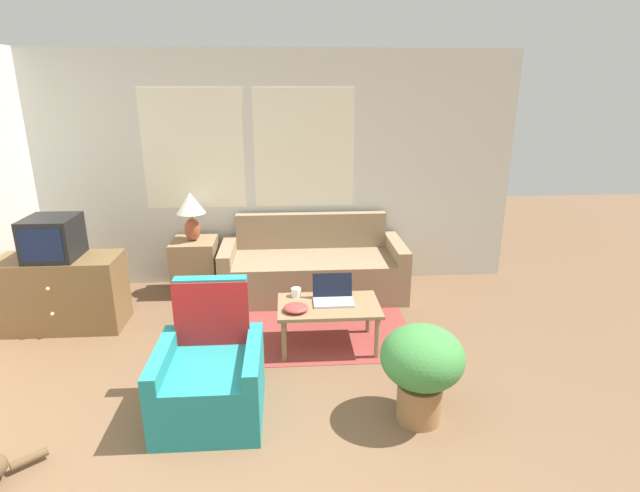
{
  "coord_description": "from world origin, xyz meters",
  "views": [
    {
      "loc": [
        0.33,
        -2.01,
        2.22
      ],
      "look_at": [
        0.64,
        2.53,
        0.75
      ],
      "focal_mm": 28.0,
      "sensor_mm": 36.0,
      "label": 1
    }
  ],
  "objects_px": {
    "table_lamp": "(191,210)",
    "coffee_table": "(329,309)",
    "television": "(52,238)",
    "couch": "(313,270)",
    "snack_bowl": "(296,308)",
    "cup_navy": "(296,292)",
    "armchair": "(211,378)",
    "laptop": "(333,296)",
    "potted_plant": "(422,364)"
  },
  "relations": [
    {
      "from": "table_lamp",
      "to": "snack_bowl",
      "type": "bearing_deg",
      "value": -52.95
    },
    {
      "from": "television",
      "to": "laptop",
      "type": "bearing_deg",
      "value": -10.77
    },
    {
      "from": "television",
      "to": "cup_navy",
      "type": "distance_m",
      "value": 2.28
    },
    {
      "from": "armchair",
      "to": "laptop",
      "type": "height_order",
      "value": "armchair"
    },
    {
      "from": "table_lamp",
      "to": "laptop",
      "type": "height_order",
      "value": "table_lamp"
    },
    {
      "from": "television",
      "to": "cup_navy",
      "type": "bearing_deg",
      "value": -9.05
    },
    {
      "from": "armchair",
      "to": "cup_navy",
      "type": "xyz_separation_m",
      "value": [
        0.62,
        1.07,
        0.17
      ]
    },
    {
      "from": "cup_navy",
      "to": "table_lamp",
      "type": "bearing_deg",
      "value": 134.2
    },
    {
      "from": "television",
      "to": "table_lamp",
      "type": "relative_size",
      "value": 0.87
    },
    {
      "from": "snack_bowl",
      "to": "potted_plant",
      "type": "xyz_separation_m",
      "value": [
        0.83,
        -0.95,
        -0.0
      ]
    },
    {
      "from": "couch",
      "to": "table_lamp",
      "type": "relative_size",
      "value": 3.75
    },
    {
      "from": "couch",
      "to": "laptop",
      "type": "bearing_deg",
      "value": -84.29
    },
    {
      "from": "snack_bowl",
      "to": "armchair",
      "type": "bearing_deg",
      "value": -129.1
    },
    {
      "from": "television",
      "to": "table_lamp",
      "type": "distance_m",
      "value": 1.36
    },
    {
      "from": "armchair",
      "to": "laptop",
      "type": "xyz_separation_m",
      "value": [
        0.95,
        0.94,
        0.19
      ]
    },
    {
      "from": "coffee_table",
      "to": "snack_bowl",
      "type": "distance_m",
      "value": 0.32
    },
    {
      "from": "laptop",
      "to": "snack_bowl",
      "type": "relative_size",
      "value": 1.68
    },
    {
      "from": "cup_navy",
      "to": "snack_bowl",
      "type": "height_order",
      "value": "cup_navy"
    },
    {
      "from": "couch",
      "to": "television",
      "type": "distance_m",
      "value": 2.59
    },
    {
      "from": "couch",
      "to": "cup_navy",
      "type": "xyz_separation_m",
      "value": [
        -0.21,
        -1.03,
        0.17
      ]
    },
    {
      "from": "armchair",
      "to": "snack_bowl",
      "type": "distance_m",
      "value": 0.99
    },
    {
      "from": "television",
      "to": "potted_plant",
      "type": "distance_m",
      "value": 3.46
    },
    {
      "from": "table_lamp",
      "to": "coffee_table",
      "type": "distance_m",
      "value": 1.99
    },
    {
      "from": "cup_navy",
      "to": "snack_bowl",
      "type": "bearing_deg",
      "value": -91.75
    },
    {
      "from": "armchair",
      "to": "table_lamp",
      "type": "distance_m",
      "value": 2.34
    },
    {
      "from": "armchair",
      "to": "potted_plant",
      "type": "height_order",
      "value": "armchair"
    },
    {
      "from": "coffee_table",
      "to": "snack_bowl",
      "type": "height_order",
      "value": "snack_bowl"
    },
    {
      "from": "television",
      "to": "cup_navy",
      "type": "relative_size",
      "value": 5.2
    },
    {
      "from": "snack_bowl",
      "to": "couch",
      "type": "bearing_deg",
      "value": 80.84
    },
    {
      "from": "table_lamp",
      "to": "cup_navy",
      "type": "relative_size",
      "value": 5.97
    },
    {
      "from": "television",
      "to": "coffee_table",
      "type": "height_order",
      "value": "television"
    },
    {
      "from": "couch",
      "to": "coffee_table",
      "type": "height_order",
      "value": "couch"
    },
    {
      "from": "couch",
      "to": "television",
      "type": "xyz_separation_m",
      "value": [
        -2.42,
        -0.68,
        0.63
      ]
    },
    {
      "from": "potted_plant",
      "to": "couch",
      "type": "bearing_deg",
      "value": 104.87
    },
    {
      "from": "cup_navy",
      "to": "potted_plant",
      "type": "height_order",
      "value": "potted_plant"
    },
    {
      "from": "couch",
      "to": "table_lamp",
      "type": "height_order",
      "value": "table_lamp"
    },
    {
      "from": "table_lamp",
      "to": "coffee_table",
      "type": "height_order",
      "value": "table_lamp"
    },
    {
      "from": "armchair",
      "to": "laptop",
      "type": "distance_m",
      "value": 1.35
    },
    {
      "from": "couch",
      "to": "snack_bowl",
      "type": "xyz_separation_m",
      "value": [
        -0.22,
        -1.34,
        0.16
      ]
    },
    {
      "from": "television",
      "to": "coffee_table",
      "type": "distance_m",
      "value": 2.6
    },
    {
      "from": "armchair",
      "to": "television",
      "type": "bearing_deg",
      "value": 138.13
    },
    {
      "from": "couch",
      "to": "laptop",
      "type": "xyz_separation_m",
      "value": [
        0.12,
        -1.16,
        0.19
      ]
    },
    {
      "from": "coffee_table",
      "to": "snack_bowl",
      "type": "xyz_separation_m",
      "value": [
        -0.29,
        -0.12,
        0.08
      ]
    },
    {
      "from": "cup_navy",
      "to": "television",
      "type": "bearing_deg",
      "value": 170.95
    },
    {
      "from": "coffee_table",
      "to": "laptop",
      "type": "xyz_separation_m",
      "value": [
        0.04,
        0.06,
        0.1
      ]
    },
    {
      "from": "television",
      "to": "coffee_table",
      "type": "bearing_deg",
      "value": -12.37
    },
    {
      "from": "television",
      "to": "coffee_table",
      "type": "xyz_separation_m",
      "value": [
        2.49,
        -0.55,
        -0.54
      ]
    },
    {
      "from": "snack_bowl",
      "to": "table_lamp",
      "type": "bearing_deg",
      "value": 127.05
    },
    {
      "from": "television",
      "to": "cup_navy",
      "type": "height_order",
      "value": "television"
    },
    {
      "from": "armchair",
      "to": "television",
      "type": "distance_m",
      "value": 2.22
    }
  ]
}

